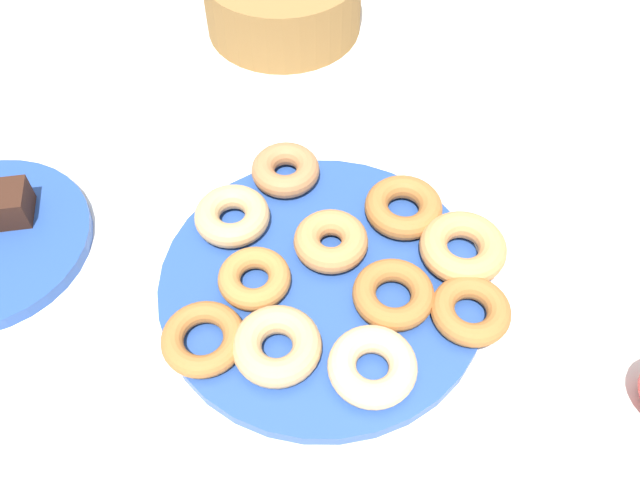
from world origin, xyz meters
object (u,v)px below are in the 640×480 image
Objects in this scene: donut_4 at (471,311)px; donut_6 at (331,241)px; donut_5 at (285,170)px; donut_7 at (372,366)px; brownie_far at (7,204)px; donut_3 at (403,207)px; donut_plate at (323,283)px; donut_8 at (232,216)px; donut_1 at (203,339)px; donut_9 at (463,248)px; donut_10 at (255,282)px; donut_0 at (277,346)px; donut_2 at (393,294)px.

donut_4 is 1.00× the size of donut_6.
donut_5 is 0.93× the size of donut_7.
donut_3 is at bearing -5.09° from brownie_far.
donut_8 is (-0.09, 0.08, 0.02)m from donut_plate.
donut_9 is (0.28, 0.08, 0.00)m from donut_1.
donut_5 is 0.32m from brownie_far.
donut_7 is 0.45m from brownie_far.
donut_9 is (0.25, -0.07, 0.00)m from donut_8.
donut_9 reaches higher than donut_plate.
donut_10 is (-0.17, -0.08, -0.00)m from donut_3.
donut_5 is 0.09m from donut_8.
brownie_far is at bearing 155.46° from donut_10.
donut_plate is 0.13m from donut_8.
donut_0 is 0.08m from donut_10.
donut_0 is at bearing 161.54° from donut_7.
donut_5 is (0.09, 0.22, 0.00)m from donut_1.
donut_10 is at bearing 104.11° from donut_0.
donut_9 reaches higher than donut_10.
donut_1 is at bearing -178.51° from donut_4.
donut_2 is at bearing 67.53° from donut_7.
donut_9 is (0.01, 0.08, 0.00)m from donut_4.
donut_5 is at bearing 111.22° from donut_6.
donut_2 is at bearing 9.80° from donut_1.
donut_6 is at bearing 171.06° from donut_9.
donut_1 is (-0.07, 0.02, -0.00)m from donut_0.
brownie_far reaches higher than donut_5.
donut_0 is at bearing -132.99° from donut_3.
donut_9 is 0.23m from donut_10.
donut_7 is at bearing -153.84° from donut_4.
donut_0 reaches higher than donut_10.
brownie_far is (-0.44, 0.04, 0.01)m from donut_3.
donut_2 is at bearing -11.24° from donut_10.
donut_1 is 1.03× the size of donut_4.
donut_plate is at bearing -141.08° from donut_3.
donut_3 is at bearing 33.27° from donut_1.
donut_1 is 0.17m from donut_7.
donut_6 is 1.06× the size of donut_10.
donut_plate is 0.07m from donut_10.
donut_4 is at bearing -20.11° from brownie_far.
donut_6 is (0.01, 0.04, 0.02)m from donut_plate.
donut_2 is 0.09m from donut_6.
donut_1 is 1.74× the size of brownie_far.
donut_plate is 4.30× the size of donut_4.
donut_4 is at bearing -14.17° from donut_10.
donut_1 is 0.89× the size of donut_9.
donut_9 is at bearing -11.67° from brownie_far.
donut_2 is 1.10× the size of donut_10.
donut_2 is at bearing -25.15° from donut_plate.
donut_8 reaches higher than donut_1.
brownie_far is at bearing 172.01° from donut_8.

